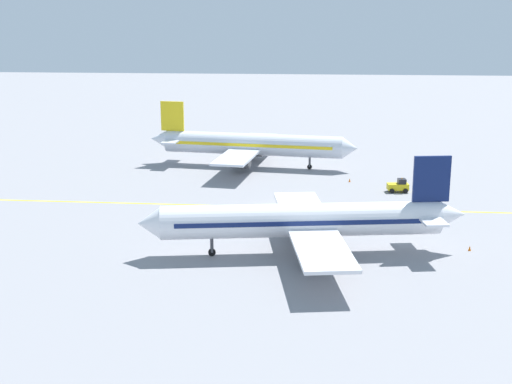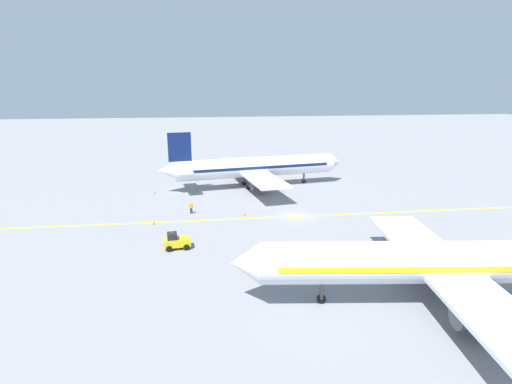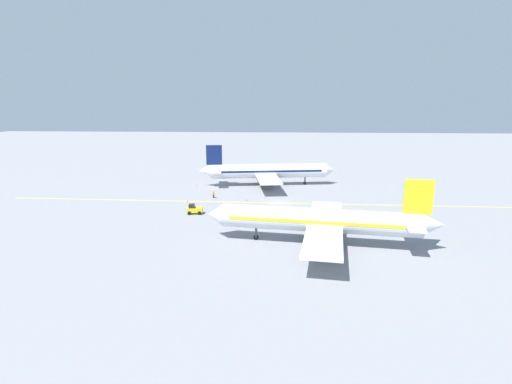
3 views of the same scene
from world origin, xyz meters
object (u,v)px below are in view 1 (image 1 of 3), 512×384
Objects in this scene: baggage_tug_white at (398,186)px; traffic_cone_by_wingtip at (432,207)px; traffic_cone_far_edge at (337,209)px; airplane_adjacent_stand at (250,145)px; airplane_at_gate at (305,221)px; ground_crew_worker at (398,211)px; traffic_cone_near_nose at (470,248)px; traffic_cone_mid_apron at (350,180)px.

traffic_cone_by_wingtip is at bearing -158.99° from baggage_tug_white.
airplane_adjacent_stand is at bearing 27.44° from traffic_cone_far_edge.
traffic_cone_by_wingtip is (-24.38, -26.29, -3.43)m from airplane_adjacent_stand.
ground_crew_worker is at bearing -38.09° from airplane_at_gate.
airplane_at_gate is at bearing 97.66° from traffic_cone_near_nose.
baggage_tug_white is 5.69× the size of traffic_cone_far_edge.
traffic_cone_mid_apron is at bearing 49.91° from baggage_tug_white.
traffic_cone_near_nose is at bearing -169.19° from baggage_tug_white.
traffic_cone_near_nose is 1.00× the size of traffic_cone_by_wingtip.
traffic_cone_near_nose is 1.00× the size of traffic_cone_far_edge.
traffic_cone_near_nose is at bearing -136.25° from traffic_cone_far_edge.
airplane_adjacent_stand is 19.20m from traffic_cone_mid_apron.
baggage_tug_white is 5.69× the size of traffic_cone_mid_apron.
traffic_cone_mid_apron is (33.64, -6.44, -3.43)m from airplane_at_gate.
baggage_tug_white is at bearing -25.22° from airplane_at_gate.
traffic_cone_far_edge is at bearing 98.61° from traffic_cone_by_wingtip.
ground_crew_worker is 3.05× the size of traffic_cone_near_nose.
traffic_cone_near_nose is 20.39m from traffic_cone_far_edge.
traffic_cone_far_edge is at bearing -12.96° from airplane_at_gate.
traffic_cone_far_edge is at bearing 171.42° from traffic_cone_mid_apron.
traffic_cone_mid_apron is (-9.82, -16.14, -3.43)m from airplane_adjacent_stand.
traffic_cone_near_nose is at bearing -152.47° from ground_crew_worker.
ground_crew_worker is (14.80, -11.60, -2.80)m from airplane_at_gate.
ground_crew_worker is 3.05× the size of traffic_cone_far_edge.
traffic_cone_near_nose is at bearing -145.92° from airplane_adjacent_stand.
baggage_tug_white is 1.86× the size of ground_crew_worker.
airplane_adjacent_stand is 64.57× the size of traffic_cone_by_wingtip.
traffic_cone_far_edge is at bearing 43.75° from traffic_cone_near_nose.
ground_crew_worker reaches higher than traffic_cone_far_edge.
traffic_cone_near_nose and traffic_cone_by_wingtip have the same top height.
traffic_cone_far_edge is (17.16, -3.95, -3.43)m from airplane_at_gate.
baggage_tug_white reaches higher than traffic_cone_by_wingtip.
traffic_cone_mid_apron is at bearing 15.33° from ground_crew_worker.
airplane_adjacent_stand is at bearing 12.59° from airplane_at_gate.
traffic_cone_by_wingtip is at bearing -145.12° from traffic_cone_mid_apron.
airplane_at_gate is 34.42m from traffic_cone_mid_apron.
traffic_cone_mid_apron is (5.67, 6.74, -0.63)m from baggage_tug_white.
baggage_tug_white is (27.97, -13.17, -2.81)m from airplane_at_gate.
traffic_cone_by_wingtip and traffic_cone_far_edge have the same top height.
airplane_adjacent_stand is 49.65m from traffic_cone_near_nose.
ground_crew_worker is at bearing 27.53° from traffic_cone_near_nose.
traffic_cone_by_wingtip is (-14.56, -10.15, 0.00)m from traffic_cone_mid_apron.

